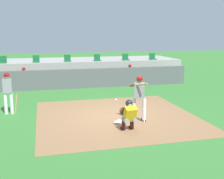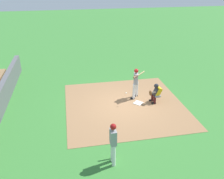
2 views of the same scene
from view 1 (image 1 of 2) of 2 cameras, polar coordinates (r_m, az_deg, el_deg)
The scene contains 17 objects.
ground_plane at distance 11.60m, azimuth 0.85°, elevation -5.51°, with size 80.00×80.00×0.00m, color #387A33.
dirt_infield at distance 11.60m, azimuth 0.85°, elevation -5.48°, with size 6.40×6.40×0.01m, color #936B47.
home_plate at distance 10.86m, azimuth 1.95°, elevation -6.57°, with size 0.44×0.44×0.02m, color white.
batter_at_plate at distance 10.79m, azimuth 5.53°, elevation -1.16°, with size 0.59×0.86×1.80m.
catcher_crouched at distance 9.79m, azimuth 3.41°, elevation -5.01°, with size 0.51×2.07×1.13m.
on_deck_batter at distance 12.52m, azimuth -20.47°, elevation -0.16°, with size 0.58×0.23×1.79m.
dugout_wall at distance 17.68m, azimuth -4.61°, elevation 2.31°, with size 13.00×0.30×1.20m, color #59595E.
dugout_bench at distance 18.71m, azimuth -5.10°, elevation 1.64°, with size 11.80×0.44×0.45m, color olive.
dugout_player_0 at distance 18.30m, azimuth -17.51°, elevation 2.37°, with size 0.49×0.70×1.30m.
dugout_player_1 at distance 19.18m, azimuth 3.77°, elevation 3.26°, with size 0.49×0.70×1.30m.
stands_platform at distance 21.98m, azimuth -6.54°, elevation 4.31°, with size 15.00×4.40×1.40m, color #9E9E99.
stadium_seat_0 at distance 20.34m, azimuth -21.36°, elevation 5.41°, with size 0.46×0.46×0.48m.
stadium_seat_1 at distance 20.19m, azimuth -15.22°, elevation 5.75°, with size 0.46×0.46×0.48m.
stadium_seat_2 at distance 20.26m, azimuth -9.06°, elevation 6.03°, with size 0.46×0.46×0.48m.
stadium_seat_3 at distance 20.57m, azimuth -3.01°, elevation 6.23°, with size 0.46×0.46×0.48m.
stadium_seat_4 at distance 21.10m, azimuth 2.81°, elevation 6.36°, with size 0.46×0.46×0.48m.
stadium_seat_5 at distance 21.82m, azimuth 8.30°, elevation 6.42°, with size 0.46×0.46×0.48m.
Camera 1 is at (-2.88, -10.72, 3.36)m, focal length 44.80 mm.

